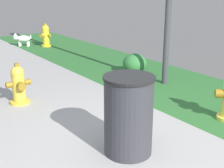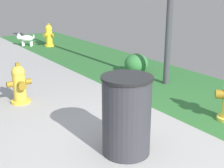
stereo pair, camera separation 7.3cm
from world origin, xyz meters
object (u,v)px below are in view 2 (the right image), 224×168
Objects in this scene: fire_hydrant_by_grass_verge at (19,85)px; fire_hydrant_far_end at (49,36)px; small_white_dog at (25,38)px; trash_bin at (126,116)px; shrub_bush_near_lamp at (136,64)px.

fire_hydrant_far_end is at bearing -116.27° from fire_hydrant_by_grass_verge.
trash_bin is (6.63, -1.28, 0.21)m from small_white_dog.
shrub_bush_near_lamp is at bearing -170.40° from fire_hydrant_by_grass_verge.
fire_hydrant_by_grass_verge is 1.40× the size of small_white_dog.
fire_hydrant_far_end is (-4.07, 2.28, 0.02)m from fire_hydrant_by_grass_verge.
shrub_bush_near_lamp reaches higher than small_white_dog.
fire_hydrant_by_grass_verge reaches higher than small_white_dog.
small_white_dog is (-0.44, -0.56, -0.09)m from fire_hydrant_far_end.
small_white_dog is at bearing 29.07° from fire_hydrant_far_end.
fire_hydrant_far_end is 3.79m from shrub_bush_near_lamp.
trash_bin is 3.21m from shrub_bush_near_lamp.
fire_hydrant_far_end is at bearing -176.05° from shrub_bush_near_lamp.
shrub_bush_near_lamp is at bearing 139.04° from trash_bin.
small_white_dog is 0.94× the size of shrub_bush_near_lamp.
shrub_bush_near_lamp is (-2.42, 2.10, -0.23)m from trash_bin.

